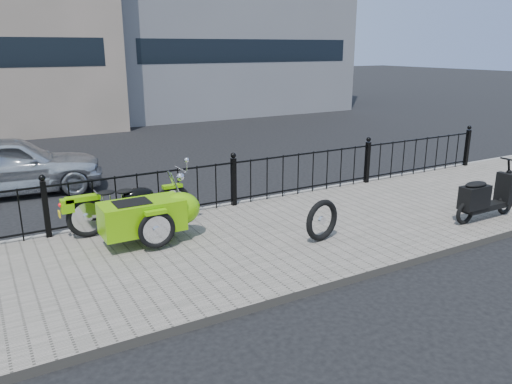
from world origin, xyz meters
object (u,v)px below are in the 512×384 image
spare_tire (322,220)px  scooter (483,198)px  motorcycle_sidecar (150,212)px  sedan_car (10,165)px

spare_tire → scooter: bearing=-11.6°
motorcycle_sidecar → scooter: scooter is taller
sedan_car → motorcycle_sidecar: bearing=-153.5°
scooter → motorcycle_sidecar: bearing=159.3°
motorcycle_sidecar → sedan_car: size_ratio=0.59×
motorcycle_sidecar → sedan_car: sedan_car is taller
spare_tire → sedan_car: size_ratio=0.18×
scooter → spare_tire: 3.23m
motorcycle_sidecar → sedan_car: (-1.71, 4.48, 0.07)m
motorcycle_sidecar → spare_tire: motorcycle_sidecar is taller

